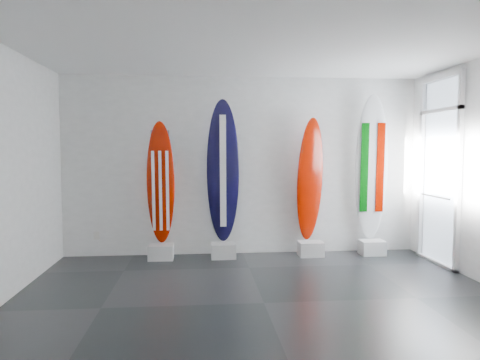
{
  "coord_description": "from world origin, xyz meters",
  "views": [
    {
      "loc": [
        -0.74,
        -4.99,
        1.79
      ],
      "look_at": [
        -0.15,
        1.4,
        1.34
      ],
      "focal_mm": 33.17,
      "sensor_mm": 36.0,
      "label": 1
    }
  ],
  "objects": [
    {
      "name": "wall_back",
      "position": [
        0.0,
        2.5,
        1.5
      ],
      "size": [
        6.0,
        0.0,
        6.0
      ],
      "primitive_type": "plane",
      "rotation": [
        1.57,
        0.0,
        0.0
      ],
      "color": "silver",
      "rests_on": "ground"
    },
    {
      "name": "wall_outlet",
      "position": [
        -2.45,
        2.48,
        0.35
      ],
      "size": [
        0.09,
        0.02,
        0.13
      ],
      "primitive_type": "cube",
      "color": "silver",
      "rests_on": "wall_back"
    },
    {
      "name": "glass_door",
      "position": [
        2.97,
        1.55,
        1.43
      ],
      "size": [
        0.12,
        1.16,
        2.85
      ],
      "primitive_type": null,
      "color": "white",
      "rests_on": "floor"
    },
    {
      "name": "display_block_usa",
      "position": [
        -1.37,
        2.18,
        0.12
      ],
      "size": [
        0.4,
        0.3,
        0.24
      ],
      "primitive_type": "cube",
      "color": "silver",
      "rests_on": "floor"
    },
    {
      "name": "display_block_italy",
      "position": [
        2.17,
        2.18,
        0.12
      ],
      "size": [
        0.4,
        0.3,
        0.24
      ],
      "primitive_type": "cube",
      "color": "silver",
      "rests_on": "floor"
    },
    {
      "name": "wall_front",
      "position": [
        0.0,
        -2.5,
        1.5
      ],
      "size": [
        6.0,
        0.0,
        6.0
      ],
      "primitive_type": "plane",
      "rotation": [
        -1.57,
        0.0,
        0.0
      ],
      "color": "silver",
      "rests_on": "ground"
    },
    {
      "name": "display_block_navy",
      "position": [
        -0.35,
        2.18,
        0.12
      ],
      "size": [
        0.4,
        0.3,
        0.24
      ],
      "primitive_type": "cube",
      "color": "silver",
      "rests_on": "floor"
    },
    {
      "name": "floor",
      "position": [
        0.0,
        0.0,
        0.0
      ],
      "size": [
        6.0,
        6.0,
        0.0
      ],
      "primitive_type": "plane",
      "color": "black",
      "rests_on": "ground"
    },
    {
      "name": "surfboard_italy",
      "position": [
        2.17,
        2.28,
        1.47
      ],
      "size": [
        0.57,
        0.22,
        2.47
      ],
      "primitive_type": "ellipsoid",
      "rotation": [
        0.04,
        0.0,
        -0.09
      ],
      "color": "white",
      "rests_on": "display_block_italy"
    },
    {
      "name": "surfboard_swiss",
      "position": [
        1.11,
        2.28,
        1.27
      ],
      "size": [
        0.52,
        0.37,
        2.07
      ],
      "primitive_type": "ellipsoid",
      "rotation": [
        0.09,
        0.0,
        0.22
      ],
      "color": "#981000",
      "rests_on": "display_block_swiss"
    },
    {
      "name": "display_block_swiss",
      "position": [
        1.11,
        2.18,
        0.12
      ],
      "size": [
        0.4,
        0.3,
        0.24
      ],
      "primitive_type": "cube",
      "color": "silver",
      "rests_on": "floor"
    },
    {
      "name": "surfboard_usa",
      "position": [
        -1.37,
        2.28,
        1.24
      ],
      "size": [
        0.46,
        0.22,
        2.0
      ],
      "primitive_type": "ellipsoid",
      "rotation": [
        0.06,
        0.0,
        -0.04
      ],
      "color": "#981000",
      "rests_on": "display_block_usa"
    },
    {
      "name": "surfboard_navy",
      "position": [
        -0.35,
        2.28,
        1.41
      ],
      "size": [
        0.56,
        0.32,
        2.35
      ],
      "primitive_type": "ellipsoid",
      "rotation": [
        0.08,
        0.0,
        -0.1
      ],
      "color": "black",
      "rests_on": "display_block_navy"
    },
    {
      "name": "ceiling",
      "position": [
        0.0,
        0.0,
        3.0
      ],
      "size": [
        6.0,
        6.0,
        0.0
      ],
      "primitive_type": "plane",
      "rotation": [
        3.14,
        0.0,
        0.0
      ],
      "color": "white",
      "rests_on": "wall_back"
    }
  ]
}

